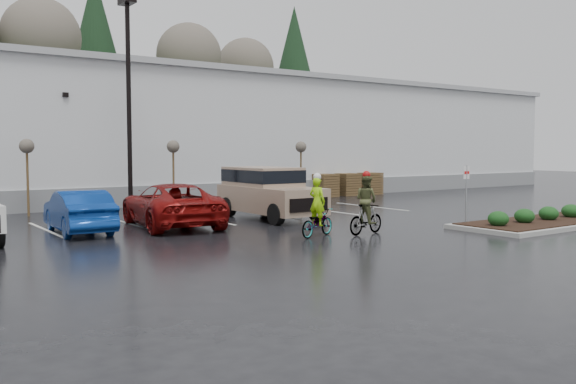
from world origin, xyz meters
TOP-DOWN VIEW (x-y plane):
  - ground at (0.00, 0.00)m, footprint 120.00×120.00m
  - warehouse at (0.00, 21.99)m, footprint 60.50×15.50m
  - wooded_ridge at (0.00, 45.00)m, footprint 80.00×25.00m
  - lamppost at (-4.00, 12.00)m, footprint 0.50×1.00m
  - sapling_west at (-8.00, 13.00)m, footprint 0.60×0.60m
  - sapling_mid at (-1.50, 13.00)m, footprint 0.60×0.60m
  - sapling_east at (6.00, 13.00)m, footprint 0.60×0.60m
  - pallet_stack_a at (8.50, 14.00)m, footprint 1.20×1.20m
  - pallet_stack_b at (10.20, 14.00)m, footprint 1.20×1.20m
  - pallet_stack_c at (12.00, 14.00)m, footprint 1.20×1.20m
  - curb_island at (7.00, -1.00)m, footprint 8.00×3.00m
  - mulch_bed at (7.00, -1.00)m, footprint 7.60×2.60m
  - shrub_a at (4.00, -1.00)m, footprint 0.70×0.70m
  - shrub_b at (5.50, -1.00)m, footprint 0.70×0.70m
  - shrub_c at (7.00, -1.00)m, footprint 0.70×0.70m
  - shrub_d at (8.50, -1.00)m, footprint 0.70×0.70m
  - fire_lane_sign at (3.80, 0.20)m, footprint 0.30×0.05m
  - car_blue at (-7.76, 6.77)m, footprint 1.76×4.41m
  - car_red at (-4.57, 6.53)m, footprint 3.33×5.90m
  - suv_tan at (-0.32, 6.46)m, footprint 2.20×5.10m
  - cyclist_hivis at (-1.85, 1.50)m, footprint 1.77×1.09m
  - cyclist_olive at (-0.25, 0.96)m, footprint 1.65×0.82m

SIDE VIEW (x-z plane):
  - ground at x=0.00m, z-range 0.00..0.00m
  - curb_island at x=7.00m, z-range 0.00..0.15m
  - mulch_bed at x=7.00m, z-range 0.15..0.19m
  - shrub_a at x=4.00m, z-range 0.15..0.67m
  - shrub_b at x=5.50m, z-range 0.15..0.67m
  - shrub_c at x=7.00m, z-range 0.15..0.67m
  - shrub_d at x=8.50m, z-range 0.15..0.67m
  - cyclist_hivis at x=-1.85m, z-range -0.37..1.65m
  - pallet_stack_a at x=8.50m, z-range 0.00..1.35m
  - pallet_stack_b at x=10.20m, z-range 0.00..1.35m
  - pallet_stack_c at x=12.00m, z-range 0.00..1.35m
  - car_blue at x=-7.76m, z-range 0.00..1.43m
  - cyclist_olive at x=-0.25m, z-range -0.27..1.81m
  - car_red at x=-4.57m, z-range 0.00..1.56m
  - suv_tan at x=-0.32m, z-range 0.00..2.06m
  - fire_lane_sign at x=3.80m, z-range 0.31..2.51m
  - sapling_west at x=-8.00m, z-range 1.13..4.33m
  - sapling_mid at x=-1.50m, z-range 1.13..4.33m
  - sapling_east at x=6.00m, z-range 1.13..4.33m
  - wooded_ridge at x=0.00m, z-range 0.00..6.00m
  - warehouse at x=0.00m, z-range 0.05..7.25m
  - lamppost at x=-4.00m, z-range 1.07..10.30m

